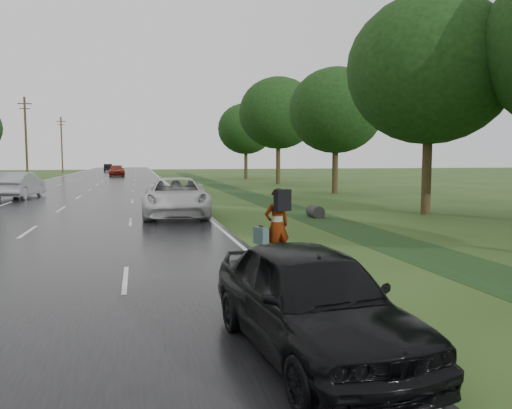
{
  "coord_description": "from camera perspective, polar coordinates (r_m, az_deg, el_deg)",
  "views": [
    {
      "loc": [
        3.78,
        -10.86,
        2.64
      ],
      "look_at": [
        7.13,
        3.09,
        1.3
      ],
      "focal_mm": 35.0,
      "sensor_mm": 36.0,
      "label": 1
    }
  ],
  "objects": [
    {
      "name": "road",
      "position": [
        56.05,
        -17.34,
        2.4
      ],
      "size": [
        14.0,
        180.0,
        0.04
      ],
      "primitive_type": "cube",
      "color": "black",
      "rests_on": "ground"
    },
    {
      "name": "edge_stripe_east",
      "position": [
        56.0,
        -10.43,
        2.58
      ],
      "size": [
        0.12,
        180.0,
        0.01
      ],
      "primitive_type": "cube",
      "color": "silver",
      "rests_on": "road"
    },
    {
      "name": "edge_stripe_west",
      "position": [
        56.9,
        -24.14,
        2.24
      ],
      "size": [
        0.12,
        180.0,
        0.01
      ],
      "primitive_type": "cube",
      "color": "silver",
      "rests_on": "road"
    },
    {
      "name": "center_line",
      "position": [
        56.05,
        -17.34,
        2.43
      ],
      "size": [
        0.12,
        180.0,
        0.01
      ],
      "primitive_type": "cube",
      "color": "silver",
      "rests_on": "road"
    },
    {
      "name": "drainage_ditch",
      "position": [
        30.66,
        1.15,
        0.46
      ],
      "size": [
        2.2,
        120.0,
        0.56
      ],
      "color": "#1B3113",
      "rests_on": "ground"
    },
    {
      "name": "utility_pole_far",
      "position": [
        67.17,
        -24.8,
        7.02
      ],
      "size": [
        1.6,
        0.26,
        10.0
      ],
      "color": "#312614",
      "rests_on": "ground"
    },
    {
      "name": "utility_pole_distant",
      "position": [
        96.77,
        -21.32,
        6.47
      ],
      "size": [
        1.6,
        0.26,
        10.0
      ],
      "color": "#312614",
      "rests_on": "ground"
    },
    {
      "name": "tree_east_b",
      "position": [
        25.02,
        19.25,
        14.33
      ],
      "size": [
        7.6,
        7.6,
        10.11
      ],
      "color": "#312614",
      "rests_on": "ground"
    },
    {
      "name": "tree_east_c",
      "position": [
        37.88,
        9.12,
        10.55
      ],
      "size": [
        7.0,
        7.0,
        9.29
      ],
      "color": "#312614",
      "rests_on": "ground"
    },
    {
      "name": "tree_east_d",
      "position": [
        51.03,
        2.57,
        10.39
      ],
      "size": [
        8.0,
        8.0,
        10.76
      ],
      "color": "#312614",
      "rests_on": "ground"
    },
    {
      "name": "tree_east_f",
      "position": [
        64.44,
        -1.17,
        8.64
      ],
      "size": [
        7.2,
        7.2,
        9.62
      ],
      "color": "#312614",
      "rests_on": "ground"
    },
    {
      "name": "pedestrian",
      "position": [
        12.56,
        2.34,
        -2.3
      ],
      "size": [
        0.95,
        0.72,
        1.88
      ],
      "rotation": [
        0.0,
        0.0,
        3.38
      ],
      "color": "#A5998C",
      "rests_on": "ground"
    },
    {
      "name": "white_pickup",
      "position": [
        22.76,
        -9.11,
        0.87
      ],
      "size": [
        3.21,
        6.33,
        1.72
      ],
      "primitive_type": "imported",
      "rotation": [
        0.0,
        0.0,
        -0.06
      ],
      "color": "silver",
      "rests_on": "road"
    },
    {
      "name": "dark_sedan",
      "position": [
        6.76,
        6.32,
        -10.7
      ],
      "size": [
        2.12,
        4.45,
        1.47
      ],
      "primitive_type": "imported",
      "rotation": [
        0.0,
        0.0,
        0.09
      ],
      "color": "black",
      "rests_on": "road"
    },
    {
      "name": "silver_sedan",
      "position": [
        35.94,
        -25.42,
        2.02
      ],
      "size": [
        2.43,
        5.34,
        1.7
      ],
      "primitive_type": "imported",
      "rotation": [
        0.0,
        0.0,
        3.02
      ],
      "color": "gray",
      "rests_on": "road"
    },
    {
      "name": "far_car_red",
      "position": [
        74.62,
        -15.64,
        3.73
      ],
      "size": [
        2.47,
        5.53,
        1.57
      ],
      "primitive_type": "imported",
      "rotation": [
        0.0,
        0.0,
        0.05
      ],
      "color": "maroon",
      "rests_on": "road"
    },
    {
      "name": "far_car_dark",
      "position": [
        101.77,
        -16.56,
        4.05
      ],
      "size": [
        1.77,
        4.53,
        1.47
      ],
      "primitive_type": "imported",
      "rotation": [
        0.0,
        0.0,
        3.19
      ],
      "color": "black",
      "rests_on": "road"
    }
  ]
}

